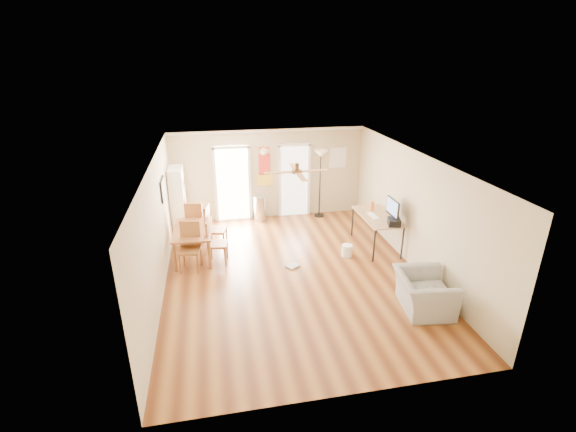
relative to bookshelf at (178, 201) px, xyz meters
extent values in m
plane|color=brown|center=(2.55, -2.85, -0.90)|extent=(7.00, 7.00, 0.00)
cube|color=red|center=(2.43, 0.63, 0.65)|extent=(0.46, 0.03, 1.10)
cube|color=white|center=(4.60, 0.62, 0.80)|extent=(0.50, 0.04, 0.60)
cube|color=black|center=(-0.17, -1.45, 0.80)|extent=(0.04, 0.66, 0.48)
cylinder|color=#B5B6B8|center=(2.23, 0.37, -0.53)|extent=(0.36, 0.36, 0.74)
cube|color=white|center=(4.75, -1.89, -0.05)|extent=(0.16, 0.45, 0.02)
cube|color=black|center=(5.00, -2.53, 0.02)|extent=(0.34, 0.37, 0.16)
cylinder|color=orange|center=(4.85, -1.57, 0.07)|extent=(0.10, 0.10, 0.25)
cylinder|color=white|center=(4.00, -2.26, -0.75)|extent=(0.30, 0.30, 0.29)
cube|color=#A09F9A|center=(2.60, -2.53, -0.88)|extent=(0.36, 0.35, 0.04)
imported|color=gray|center=(4.70, -4.61, -0.54)|extent=(1.10, 1.22, 0.72)
camera|label=1|loc=(0.94, -10.51, 3.65)|focal=25.21mm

